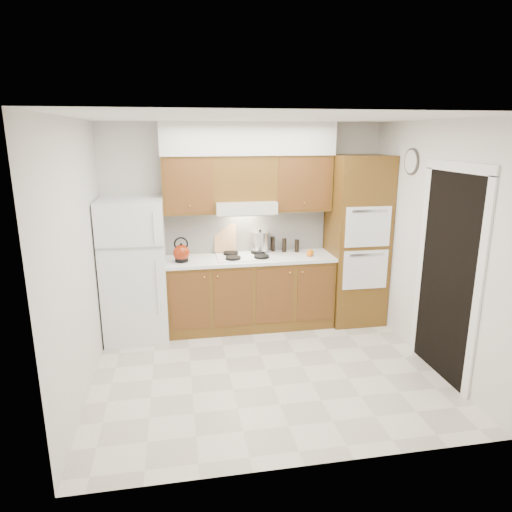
% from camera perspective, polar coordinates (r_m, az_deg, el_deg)
% --- Properties ---
extents(floor, '(3.60, 3.60, 0.00)m').
position_cam_1_polar(floor, '(5.06, 1.27, -14.01)').
color(floor, beige).
rests_on(floor, ground).
extents(ceiling, '(3.60, 3.60, 0.00)m').
position_cam_1_polar(ceiling, '(4.43, 1.47, 16.91)').
color(ceiling, white).
rests_on(ceiling, wall_back).
extents(wall_back, '(3.60, 0.02, 2.60)m').
position_cam_1_polar(wall_back, '(6.01, -1.48, 3.94)').
color(wall_back, silver).
rests_on(wall_back, floor).
extents(wall_left, '(0.02, 3.00, 2.60)m').
position_cam_1_polar(wall_left, '(4.58, -21.30, -0.62)').
color(wall_left, silver).
rests_on(wall_left, floor).
extents(wall_right, '(0.02, 3.00, 2.60)m').
position_cam_1_polar(wall_right, '(5.23, 21.10, 1.25)').
color(wall_right, silver).
rests_on(wall_right, floor).
extents(fridge, '(0.75, 0.72, 1.72)m').
position_cam_1_polar(fridge, '(5.73, -14.93, -1.67)').
color(fridge, white).
rests_on(fridge, floor).
extents(base_cabinets, '(2.11, 0.60, 0.90)m').
position_cam_1_polar(base_cabinets, '(5.96, -0.74, -4.66)').
color(base_cabinets, brown).
rests_on(base_cabinets, floor).
extents(countertop, '(2.13, 0.62, 0.04)m').
position_cam_1_polar(countertop, '(5.80, -0.74, -0.31)').
color(countertop, white).
rests_on(countertop, base_cabinets).
extents(backsplash, '(2.11, 0.03, 0.56)m').
position_cam_1_polar(backsplash, '(6.02, -1.21, 3.17)').
color(backsplash, white).
rests_on(backsplash, countertop).
extents(oven_cabinet, '(0.70, 0.65, 2.20)m').
position_cam_1_polar(oven_cabinet, '(6.13, 12.44, 1.89)').
color(oven_cabinet, brown).
rests_on(oven_cabinet, floor).
extents(upper_cab_left, '(0.63, 0.33, 0.70)m').
position_cam_1_polar(upper_cab_left, '(5.70, -8.46, 8.77)').
color(upper_cab_left, brown).
rests_on(upper_cab_left, wall_back).
extents(upper_cab_right, '(0.73, 0.33, 0.70)m').
position_cam_1_polar(upper_cab_right, '(5.92, 5.68, 9.08)').
color(upper_cab_right, brown).
rests_on(upper_cab_right, wall_back).
extents(range_hood, '(0.75, 0.45, 0.15)m').
position_cam_1_polar(range_hood, '(5.74, -1.40, 6.20)').
color(range_hood, silver).
rests_on(range_hood, wall_back).
extents(upper_cab_over_hood, '(0.75, 0.33, 0.55)m').
position_cam_1_polar(upper_cab_over_hood, '(5.76, -1.52, 9.73)').
color(upper_cab_over_hood, brown).
rests_on(upper_cab_over_hood, range_hood).
extents(soffit, '(2.13, 0.36, 0.40)m').
position_cam_1_polar(soffit, '(5.73, -1.01, 14.47)').
color(soffit, silver).
rests_on(soffit, wall_back).
extents(cooktop, '(0.74, 0.50, 0.01)m').
position_cam_1_polar(cooktop, '(5.81, -1.26, -0.04)').
color(cooktop, white).
rests_on(cooktop, countertop).
extents(doorway, '(0.02, 0.90, 2.10)m').
position_cam_1_polar(doorway, '(5.00, 22.75, -2.49)').
color(doorway, black).
rests_on(doorway, floor).
extents(wall_clock, '(0.02, 0.30, 0.30)m').
position_cam_1_polar(wall_clock, '(5.58, 18.87, 11.10)').
color(wall_clock, '#3F3833').
rests_on(wall_clock, wall_right).
extents(kettle, '(0.24, 0.24, 0.20)m').
position_cam_1_polar(kettle, '(5.63, -9.31, 0.38)').
color(kettle, maroon).
rests_on(kettle, countertop).
extents(cutting_board, '(0.29, 0.14, 0.37)m').
position_cam_1_polar(cutting_board, '(5.96, -3.86, 2.25)').
color(cutting_board, tan).
rests_on(cutting_board, countertop).
extents(stock_pot, '(0.31, 0.31, 0.25)m').
position_cam_1_polar(stock_pot, '(5.97, 0.51, 1.84)').
color(stock_pot, silver).
rests_on(stock_pot, cooktop).
extents(condiment_a, '(0.07, 0.07, 0.20)m').
position_cam_1_polar(condiment_a, '(6.08, 2.11, 1.52)').
color(condiment_a, black).
rests_on(condiment_a, countertop).
extents(condiment_b, '(0.07, 0.07, 0.18)m').
position_cam_1_polar(condiment_b, '(6.05, 3.56, 1.37)').
color(condiment_b, black).
rests_on(condiment_b, countertop).
extents(condiment_c, '(0.08, 0.08, 0.17)m').
position_cam_1_polar(condiment_c, '(6.05, 5.13, 1.28)').
color(condiment_c, black).
rests_on(condiment_c, countertop).
extents(orange_near, '(0.10, 0.10, 0.08)m').
position_cam_1_polar(orange_near, '(5.85, 6.72, 0.31)').
color(orange_near, orange).
rests_on(orange_near, countertop).
extents(orange_far, '(0.09, 0.09, 0.08)m').
position_cam_1_polar(orange_far, '(5.90, 6.82, 0.44)').
color(orange_far, orange).
rests_on(orange_far, countertop).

